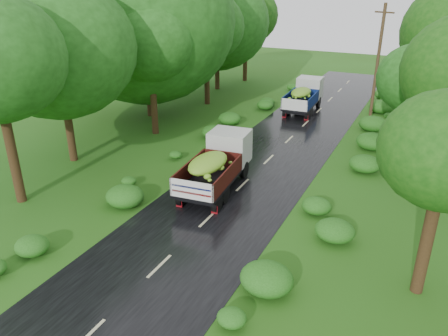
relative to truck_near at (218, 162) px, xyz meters
The scene contains 7 objects.
road 6.48m from the truck_near, 80.05° to the right, with size 6.50×80.00×0.02m, color black.
road_lines 5.52m from the truck_near, 78.19° to the right, with size 0.12×69.60×0.00m.
truck_near is the anchor object (origin of this frame).
truck_far 16.10m from the truck_near, 90.24° to the left, with size 2.30×5.93×2.46m.
utility_pole 17.07m from the truck_near, 71.46° to the left, with size 1.43×0.70×8.63m.
trees_left 14.89m from the truck_near, 133.62° to the left, with size 7.24×33.97×9.68m.
shrubs 3.18m from the truck_near, 68.54° to the left, with size 11.90×44.00×0.70m.
Camera 1 is at (8.35, -7.43, 10.26)m, focal length 35.00 mm.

